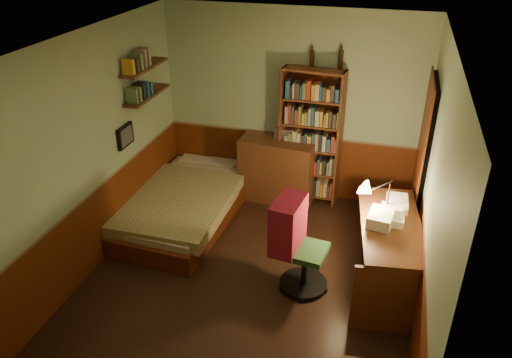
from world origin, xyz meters
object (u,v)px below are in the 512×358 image
(bookshelf, at_px, (310,138))
(desk_lamp, at_px, (390,185))
(office_chair, at_px, (305,250))
(mini_stereo, at_px, (286,132))
(bed, at_px, (184,193))
(desk, at_px, (386,254))
(dresser, at_px, (278,169))

(bookshelf, bearing_deg, desk_lamp, -45.63)
(desk_lamp, xyz_separation_m, office_chair, (-0.77, -0.46, -0.65))
(mini_stereo, height_order, bookshelf, bookshelf)
(bed, distance_m, mini_stereo, 1.60)
(mini_stereo, relative_size, office_chair, 0.28)
(bed, bearing_deg, desk, -11.95)
(bookshelf, xyz_separation_m, desk, (1.14, -1.59, -0.54))
(mini_stereo, xyz_separation_m, bookshelf, (0.35, -0.04, -0.04))
(mini_stereo, height_order, desk, mini_stereo)
(dresser, bearing_deg, bed, -138.59)
(dresser, xyz_separation_m, mini_stereo, (0.07, 0.12, 0.52))
(dresser, height_order, desk, dresser)
(bookshelf, distance_m, desk_lamp, 1.78)
(mini_stereo, xyz_separation_m, desk, (1.49, -1.63, -0.58))
(bookshelf, relative_size, desk_lamp, 2.74)
(bed, relative_size, dresser, 2.27)
(bed, relative_size, desk_lamp, 3.36)
(bed, distance_m, office_chair, 2.06)
(office_chair, bearing_deg, mini_stereo, 116.15)
(mini_stereo, xyz_separation_m, desk_lamp, (1.42, -1.45, 0.16))
(dresser, relative_size, desk_lamp, 1.48)
(dresser, relative_size, bookshelf, 0.54)
(desk, bearing_deg, dresser, 128.20)
(bed, bearing_deg, bookshelf, 33.58)
(bookshelf, distance_m, office_chair, 1.95)
(office_chair, bearing_deg, bookshelf, 106.47)
(desk, relative_size, desk_lamp, 2.16)
(dresser, bearing_deg, mini_stereo, 66.03)
(dresser, xyz_separation_m, office_chair, (0.73, -1.78, 0.03))
(mini_stereo, height_order, desk_lamp, desk_lamp)
(dresser, relative_size, mini_stereo, 3.71)
(bed, bearing_deg, mini_stereo, 41.89)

